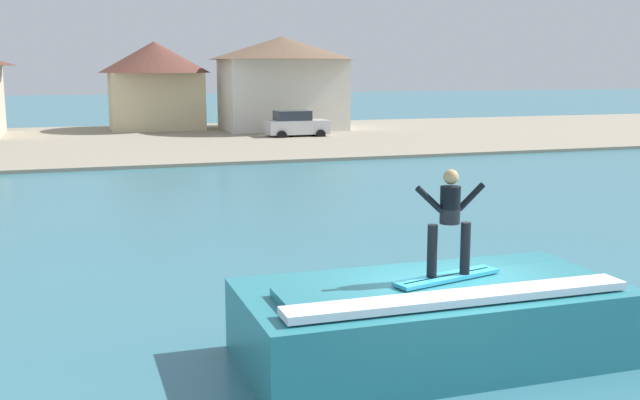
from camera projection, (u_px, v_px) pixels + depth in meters
name	position (u px, v px, depth m)	size (l,w,h in m)	color
ground_plane	(446.00, 356.00, 12.60)	(260.00, 260.00, 0.00)	teal
wave_crest	(432.00, 320.00, 12.42)	(6.15, 3.00, 1.36)	teal
surfboard	(447.00, 277.00, 12.19)	(1.98, 0.86, 0.06)	#33A5CC
surfer	(450.00, 216.00, 12.03)	(1.20, 0.32, 1.70)	black
shoreline_bank	(161.00, 141.00, 48.68)	(120.00, 25.91, 0.17)	gray
car_far_shore	(296.00, 124.00, 50.92)	(4.08, 2.28, 1.86)	silver
house_gabled_white	(282.00, 76.00, 55.97)	(10.65, 10.65, 6.88)	silver
house_small_cottage	(155.00, 80.00, 56.19)	(8.08, 8.08, 6.55)	beige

